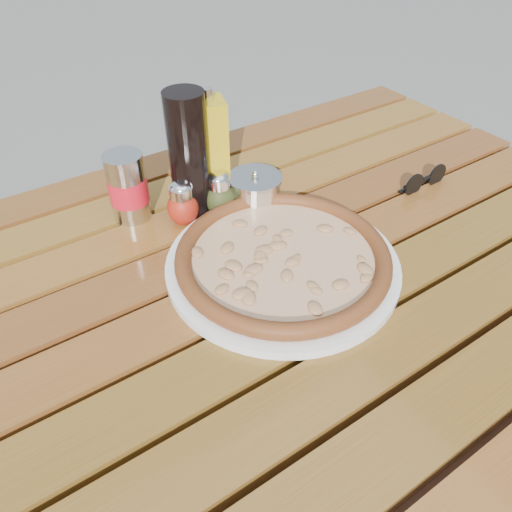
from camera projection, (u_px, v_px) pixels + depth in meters
ground at (260, 499)px, 1.24m from camera, size 60.00×60.00×0.00m
table at (263, 313)px, 0.81m from camera, size 1.40×0.90×0.75m
plate at (282, 264)px, 0.77m from camera, size 0.47×0.47×0.01m
pizza at (283, 257)px, 0.76m from camera, size 0.46×0.46×0.03m
pepper_shaker at (183, 204)px, 0.84m from camera, size 0.07×0.07×0.08m
oregano_shaker at (219, 194)px, 0.87m from camera, size 0.06×0.06×0.08m
dark_bottle at (189, 157)px, 0.82m from camera, size 0.08×0.08×0.22m
soda_can at (128, 188)px, 0.84m from camera, size 0.08×0.08×0.12m
olive_oil_cruet at (211, 152)px, 0.86m from camera, size 0.07×0.07×0.21m
parmesan_tin at (255, 191)px, 0.89m from camera, size 0.10×0.10×0.07m
sunglasses at (424, 180)px, 0.94m from camera, size 0.11×0.02×0.04m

